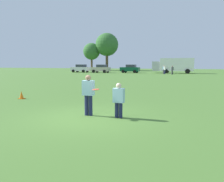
% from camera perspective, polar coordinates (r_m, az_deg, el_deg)
% --- Properties ---
extents(ground_plane, '(157.84, 157.84, 0.00)m').
position_cam_1_polar(ground_plane, '(9.11, -6.34, -6.67)').
color(ground_plane, '#47702D').
extents(player_thrower, '(0.47, 0.27, 1.68)m').
position_cam_1_polar(player_thrower, '(9.31, -5.98, -0.45)').
color(player_thrower, '#1E234C').
rests_on(player_thrower, ground).
extents(player_defender, '(0.45, 0.29, 1.38)m').
position_cam_1_polar(player_defender, '(8.91, 1.70, -1.91)').
color(player_defender, '#1E234C').
rests_on(player_defender, ground).
extents(frisbee, '(0.27, 0.27, 0.05)m').
position_cam_1_polar(frisbee, '(8.91, -4.09, 0.39)').
color(frisbee, '#E54C33').
extents(traffic_cone, '(0.32, 0.32, 0.48)m').
position_cam_1_polar(traffic_cone, '(14.76, -21.86, -0.95)').
color(traffic_cone, '#D8590C').
rests_on(traffic_cone, ground).
extents(parked_car_near_left, '(4.31, 2.42, 1.82)m').
position_cam_1_polar(parked_car_near_left, '(53.20, -7.97, 5.68)').
color(parked_car_near_left, silver).
rests_on(parked_car_near_left, ground).
extents(parked_car_mid_left, '(4.31, 2.42, 1.82)m').
position_cam_1_polar(parked_car_mid_left, '(50.79, -2.83, 5.67)').
color(parked_car_mid_left, '#B7AD99').
rests_on(parked_car_mid_left, ground).
extents(parked_car_center, '(4.31, 2.42, 1.82)m').
position_cam_1_polar(parked_car_center, '(50.41, 4.61, 5.65)').
color(parked_car_center, '#0C4C2D').
rests_on(parked_car_center, ground).
extents(box_truck, '(8.64, 3.36, 3.18)m').
position_cam_1_polar(box_truck, '(50.12, 15.36, 6.36)').
color(box_truck, white).
rests_on(box_truck, ground).
extents(bystander_sideline_watcher, '(0.52, 0.41, 1.65)m').
position_cam_1_polar(bystander_sideline_watcher, '(44.23, 14.95, 5.24)').
color(bystander_sideline_watcher, '#4C4C51').
rests_on(bystander_sideline_watcher, ground).
extents(bystander_far_jogger, '(0.51, 0.35, 1.68)m').
position_cam_1_polar(bystander_far_jogger, '(46.00, 12.91, 5.39)').
color(bystander_far_jogger, '#4C4C51').
rests_on(bystander_far_jogger, ground).
extents(bystander_field_marshal, '(0.44, 0.49, 1.56)m').
position_cam_1_polar(bystander_field_marshal, '(45.89, 13.19, 5.29)').
color(bystander_field_marshal, '#1E234C').
rests_on(bystander_field_marshal, ground).
extents(tree_west_oak, '(4.96, 4.96, 8.07)m').
position_cam_1_polar(tree_west_oak, '(68.42, -5.17, 9.89)').
color(tree_west_oak, brown).
rests_on(tree_west_oak, ground).
extents(tree_west_maple, '(6.70, 6.70, 10.89)m').
position_cam_1_polar(tree_west_maple, '(67.77, -1.30, 11.58)').
color(tree_west_maple, brown).
rests_on(tree_west_maple, ground).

